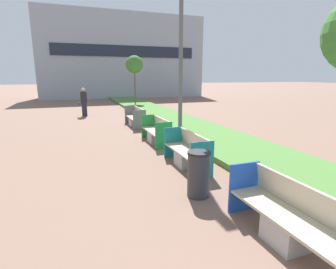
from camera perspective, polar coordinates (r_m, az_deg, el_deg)
name	(u,v)px	position (r m, az deg, el deg)	size (l,w,h in m)	color
planter_grass_strip	(189,127)	(12.69, 4.50, 1.70)	(2.80, 120.00, 0.18)	#4C7A38
building_backdrop	(123,57)	(33.00, -9.85, 16.24)	(18.56, 5.41, 9.34)	#939EAD
bench_blue_frame	(290,221)	(4.49, 25.01, -16.75)	(0.65, 2.22, 0.94)	#ADA8A0
bench_teal_frame	(187,154)	(7.37, 4.23, -4.15)	(0.65, 1.98, 0.94)	#ADA8A0
bench_green_frame	(157,133)	(9.97, -2.51, 0.31)	(0.65, 1.94, 0.94)	#ADA8A0
bench_grey_frame	(136,119)	(13.34, -7.09, 3.38)	(0.65, 2.06, 0.94)	#ADA8A0
litter_bin	(199,174)	(5.56, 6.67, -8.54)	(0.49, 0.49, 0.97)	#2D2D30
street_lamp_post	(181,37)	(9.24, 2.84, 20.36)	(0.24, 0.44, 6.71)	#56595B
sapling_tree_far	(134,65)	(23.17, -7.33, 14.87)	(1.47, 1.47, 4.19)	brown
pedestrian_walking	(84,102)	(17.31, -17.86, 6.78)	(0.53, 0.24, 1.77)	#232633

